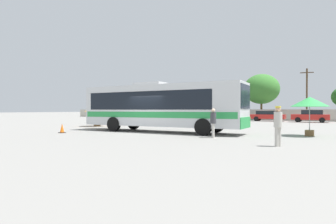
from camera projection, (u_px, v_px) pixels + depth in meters
ground_plane at (209, 126)px, 27.28m from camera, size 300.00×300.00×0.00m
perimeter_wall at (258, 115)px, 42.11m from camera, size 80.00×0.30×1.62m
coach_bus_silver_green at (159, 105)px, 19.68m from camera, size 11.97×3.42×3.51m
attendant_by_bus_door at (213, 121)px, 15.57m from camera, size 0.42×0.42×1.64m
passenger_waiting_on_apron at (278, 124)px, 11.83m from camera, size 0.47×0.47×1.72m
vendor_umbrella_near_gate_green at (310, 103)px, 16.47m from camera, size 2.13×2.13×2.34m
vendor_umbrella_secondary_orange at (97, 109)px, 26.25m from camera, size 2.24×2.24×2.02m
parked_car_leftmost_maroon at (188, 115)px, 43.96m from camera, size 4.38×2.27×1.52m
parked_car_second_dark_blue at (228, 115)px, 41.19m from camera, size 4.53×2.17×1.52m
parked_car_third_red at (267, 116)px, 38.11m from camera, size 4.50×2.13×1.41m
parked_car_rightmost_red at (311, 116)px, 34.57m from camera, size 4.32×2.08×1.54m
utility_pole_near at (307, 93)px, 40.55m from camera, size 1.80×0.36×7.59m
roadside_tree_left at (196, 94)px, 52.62m from camera, size 5.02×5.02×6.61m
roadside_tree_midleft at (261, 89)px, 43.96m from camera, size 5.53×5.53×7.19m
traffic_cone_on_apron at (62, 128)px, 18.76m from camera, size 0.36×0.36×0.64m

